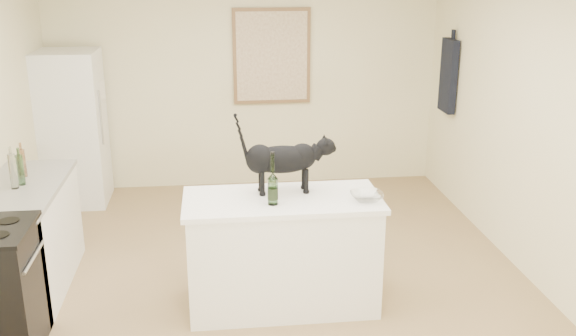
{
  "coord_description": "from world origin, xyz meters",
  "views": [
    {
      "loc": [
        -0.39,
        -4.74,
        2.62
      ],
      "look_at": [
        0.15,
        -0.15,
        1.12
      ],
      "focal_mm": 40.16,
      "sensor_mm": 36.0,
      "label": 1
    }
  ],
  "objects": [
    {
      "name": "fridge",
      "position": [
        -1.95,
        2.35,
        0.85
      ],
      "size": [
        0.68,
        0.68,
        1.7
      ],
      "primitive_type": "cube",
      "color": "white",
      "rests_on": "floor"
    },
    {
      "name": "island_top",
      "position": [
        0.1,
        -0.2,
        0.88
      ],
      "size": [
        1.5,
        0.7,
        0.04
      ],
      "primitive_type": "cube",
      "color": "white",
      "rests_on": "island_base"
    },
    {
      "name": "artwork_frame",
      "position": [
        0.3,
        2.72,
        1.55
      ],
      "size": [
        0.9,
        0.03,
        1.1
      ],
      "primitive_type": "cube",
      "color": "brown",
      "rests_on": "wall_back"
    },
    {
      "name": "fridge_paper",
      "position": [
        -1.6,
        2.38,
        1.26
      ],
      "size": [
        0.06,
        0.14,
        0.2
      ],
      "primitive_type": "cube",
      "rotation": [
        0.0,
        0.0,
        -0.4
      ],
      "color": "silver",
      "rests_on": "fridge"
    },
    {
      "name": "counter_bottle_cluster",
      "position": [
        -1.96,
        0.37,
        1.03
      ],
      "size": [
        0.1,
        0.36,
        0.28
      ],
      "color": "#17461C",
      "rests_on": "left_countertop"
    },
    {
      "name": "left_cabinets",
      "position": [
        -1.95,
        0.3,
        0.43
      ],
      "size": [
        0.6,
        1.4,
        0.86
      ],
      "primitive_type": "cube",
      "color": "white",
      "rests_on": "floor"
    },
    {
      "name": "wine_bottle",
      "position": [
        0.02,
        -0.32,
        1.08
      ],
      "size": [
        0.09,
        0.09,
        0.35
      ],
      "primitive_type": "cylinder",
      "rotation": [
        0.0,
        0.0,
        -0.2
      ],
      "color": "#265220",
      "rests_on": "island_top"
    },
    {
      "name": "glass_bowl",
      "position": [
        0.72,
        -0.33,
        0.93
      ],
      "size": [
        0.25,
        0.25,
        0.06
      ],
      "primitive_type": "imported",
      "rotation": [
        0.0,
        0.0,
        -0.01
      ],
      "color": "white",
      "rests_on": "island_top"
    },
    {
      "name": "island_base",
      "position": [
        0.1,
        -0.2,
        0.43
      ],
      "size": [
        1.44,
        0.67,
        0.86
      ],
      "primitive_type": "cube",
      "color": "white",
      "rests_on": "floor"
    },
    {
      "name": "black_cat",
      "position": [
        0.11,
        -0.07,
        1.14
      ],
      "size": [
        0.69,
        0.23,
        0.48
      ],
      "primitive_type": null,
      "rotation": [
        0.0,
        0.0,
        0.04
      ],
      "color": "black",
      "rests_on": "island_top"
    },
    {
      "name": "wall_right",
      "position": [
        2.25,
        0.0,
        1.3
      ],
      "size": [
        0.0,
        5.5,
        5.5
      ],
      "primitive_type": "plane",
      "rotation": [
        1.57,
        0.0,
        -1.57
      ],
      "color": "beige",
      "rests_on": "ground"
    },
    {
      "name": "left_countertop",
      "position": [
        -1.95,
        0.3,
        0.88
      ],
      "size": [
        0.62,
        1.44,
        0.04
      ],
      "primitive_type": "cube",
      "color": "gray",
      "rests_on": "left_cabinets"
    },
    {
      "name": "artwork_canvas",
      "position": [
        0.3,
        2.7,
        1.55
      ],
      "size": [
        0.82,
        0.0,
        1.02
      ],
      "primitive_type": "cube",
      "color": "beige",
      "rests_on": "wall_back"
    },
    {
      "name": "wall_back",
      "position": [
        0.0,
        2.75,
        1.3
      ],
      "size": [
        4.5,
        0.0,
        4.5
      ],
      "primitive_type": "plane",
      "rotation": [
        1.57,
        0.0,
        0.0
      ],
      "color": "beige",
      "rests_on": "ground"
    },
    {
      "name": "hanging_garment",
      "position": [
        2.19,
        2.05,
        1.4
      ],
      "size": [
        0.08,
        0.34,
        0.8
      ],
      "primitive_type": "cube",
      "color": "black",
      "rests_on": "wall_right"
    },
    {
      "name": "floor",
      "position": [
        0.0,
        0.0,
        0.0
      ],
      "size": [
        5.5,
        5.5,
        0.0
      ],
      "primitive_type": "plane",
      "color": "#987A50",
      "rests_on": "ground"
    }
  ]
}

